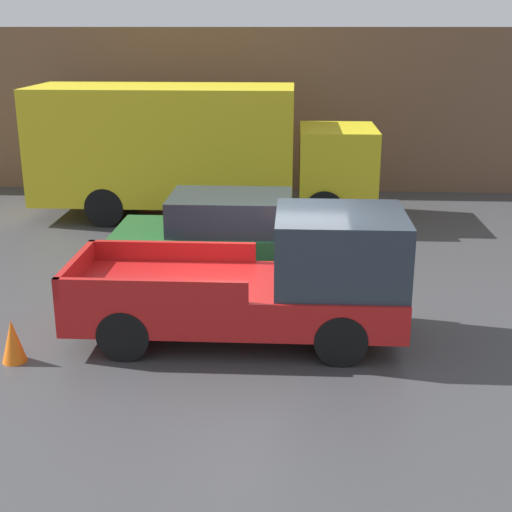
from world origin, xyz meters
name	(u,v)px	position (x,y,z in m)	size (l,w,h in m)	color
ground_plane	(272,322)	(0.00, 0.00, 0.00)	(60.00, 60.00, 0.00)	#3D3D3F
building_wall	(284,111)	(0.00, 9.93, 2.30)	(28.00, 0.15, 4.61)	brown
pickup_truck	(271,281)	(0.01, -0.60, 0.94)	(5.04, 1.97, 2.02)	red
car	(227,233)	(-0.96, 2.46, 0.79)	(4.24, 1.91, 1.56)	#1E592D
delivery_truck	(191,148)	(-2.24, 6.80, 1.75)	(8.43, 2.52, 3.25)	gold
newspaper_box	(148,173)	(-3.94, 9.61, 0.51)	(0.45, 0.40, 1.03)	red
traffic_cone	(13,341)	(-3.68, -1.64, 0.32)	(0.35, 0.35, 0.65)	orange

